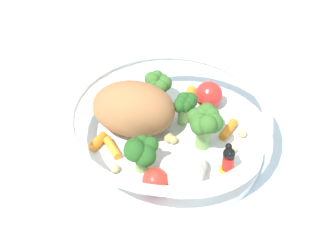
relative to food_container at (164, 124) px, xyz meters
name	(u,v)px	position (x,y,z in m)	size (l,w,h in m)	color
ground_plane	(169,148)	(0.00, 0.01, -0.03)	(2.40, 2.40, 0.00)	silver
food_container	(164,124)	(0.00, 0.00, 0.00)	(0.22, 0.22, 0.07)	white
folded_napkin	(88,55)	(-0.11, -0.17, -0.03)	(0.11, 0.11, 0.01)	silver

